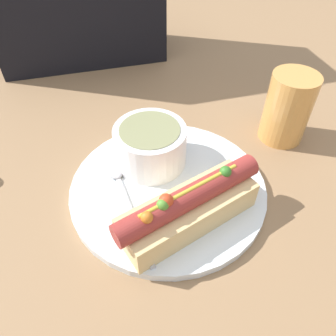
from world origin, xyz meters
The scene contains 6 objects.
ground_plane centered at (0.00, 0.00, 0.00)m, with size 4.00×4.00×0.00m, color #93704C.
dinner_plate centered at (0.00, 0.00, 0.01)m, with size 0.27×0.27×0.01m.
hot_dog centered at (0.01, -0.07, 0.04)m, with size 0.19×0.11×0.07m.
soup_bowl centered at (-0.01, 0.05, 0.04)m, with size 0.10×0.10×0.06m.
spoon centered at (-0.06, 0.01, 0.02)m, with size 0.04×0.18×0.01m.
drinking_glass centered at (0.21, 0.07, 0.06)m, with size 0.07×0.07×0.11m.
Camera 1 is at (-0.08, -0.29, 0.35)m, focal length 35.00 mm.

